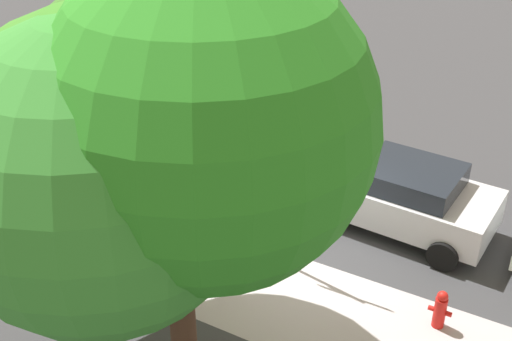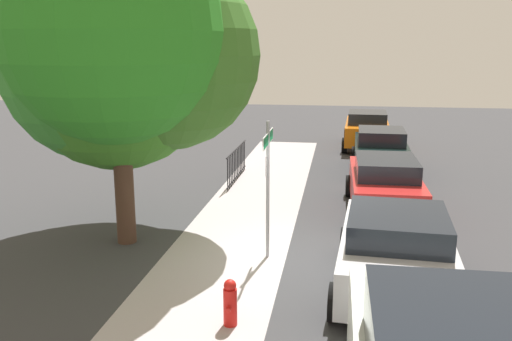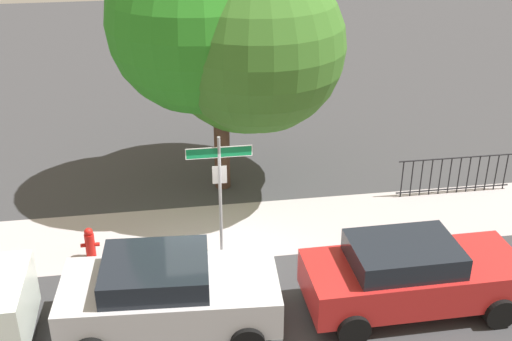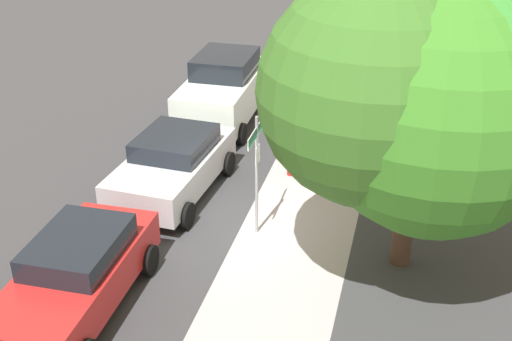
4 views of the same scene
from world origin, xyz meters
name	(u,v)px [view 3 (image 3 of 4)]	position (x,y,z in m)	size (l,w,h in m)	color
ground_plane	(222,261)	(0.00, 0.00, 0.00)	(60.00, 60.00, 0.00)	#38383A
sidewalk_strip	(296,225)	(2.00, 1.30, 0.00)	(24.00, 2.60, 0.00)	#ACA3A4
street_sign	(220,174)	(0.04, 0.40, 1.99)	(1.45, 0.07, 2.89)	#9EA0A5
shade_tree	(236,38)	(0.85, 3.72, 4.13)	(5.85, 5.80, 6.88)	#473024
car_silver	(168,293)	(-1.25, -2.09, 0.80)	(4.23, 2.34, 1.54)	#BDBCC0
car_red	(411,274)	(3.55, -2.24, 0.80)	(4.34, 1.97, 1.53)	red
iron_fence	(454,175)	(6.55, 2.30, 0.55)	(3.21, 0.04, 1.07)	black
fire_hydrant	(90,243)	(-2.93, 0.60, 0.38)	(0.42, 0.22, 0.78)	red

